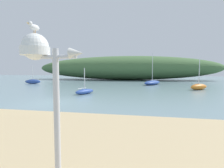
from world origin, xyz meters
The scene contains 8 objects.
ground_plane centered at (0.00, 0.00, 0.00)m, with size 120.00×120.00×0.00m, color gray.
distant_hill centered at (1.15, 31.89, 2.84)m, with size 44.22×10.71×5.68m, color #476B3D.
mast_structure centered at (4.91, -9.15, 2.63)m, with size 1.26×0.56×2.93m.
seagull_on_radar centered at (4.79, -9.16, 3.25)m, with size 0.16×0.29×0.21m.
sailboat_centre_water centered at (0.66, 4.93, 0.27)m, with size 1.66×2.52×2.60m.
sailboat_off_point centered at (12.85, 11.37, 0.37)m, with size 2.67×2.45×3.68m.
sailboat_near_shore centered at (-12.74, 15.86, 0.39)m, with size 2.78×1.15×3.12m.
sailboat_far_left centered at (7.44, 17.72, 0.36)m, with size 3.38×4.52×5.06m.
Camera 1 is at (6.96, -12.36, 2.44)m, focal length 29.44 mm.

